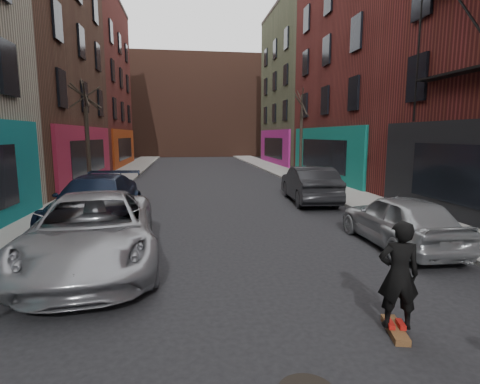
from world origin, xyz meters
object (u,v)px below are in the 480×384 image
object	(u,v)px
parked_left_far	(93,230)
parked_right_far	(399,220)
tree_left_far	(87,127)
skateboard	(395,330)
parked_right_end	(309,184)
parked_left_end	(96,201)
tree_right_far	(301,127)
skateboarder	(399,275)

from	to	relation	value
parked_left_far	parked_right_far	xyz separation A→B (m)	(7.82, 0.33, -0.10)
tree_left_far	skateboard	size ratio (longest dim) A/B	8.12
tree_left_far	parked_right_far	distance (m)	14.32
tree_left_far	parked_right_end	xyz separation A→B (m)	(10.07, -2.72, -2.57)
parked_left_end	tree_right_far	bearing A→B (deg)	51.11
tree_right_far	parked_left_end	distance (m)	16.35
parked_left_far	skateboard	world-z (taller)	parked_left_far
parked_right_end	skateboard	size ratio (longest dim) A/B	6.16
tree_right_far	parked_right_end	world-z (taller)	tree_right_far
parked_left_end	tree_left_far	bearing A→B (deg)	108.16
tree_right_far	skateboard	distance (m)	20.68
parked_right_far	skateboard	distance (m)	4.94
skateboard	skateboarder	bearing A→B (deg)	0.00
skateboard	tree_left_far	bearing A→B (deg)	133.35
tree_right_far	parked_right_end	distance (m)	9.43
parked_left_far	parked_right_end	xyz separation A→B (m)	(7.64, 7.26, -0.01)
parked_left_far	skateboarder	world-z (taller)	skateboarder
parked_left_far	skateboard	size ratio (longest dim) A/B	7.41
parked_left_far	tree_right_far	bearing A→B (deg)	51.30
parked_right_end	tree_left_far	bearing A→B (deg)	-10.33
parked_right_end	skateboarder	distance (m)	11.36
tree_right_far	parked_right_far	world-z (taller)	tree_right_far
skateboarder	parked_left_end	bearing A→B (deg)	-37.95
parked_left_end	skateboarder	distance (m)	9.93
tree_right_far	skateboarder	size ratio (longest dim) A/B	4.09
skateboarder	tree_right_far	bearing A→B (deg)	-89.09
tree_right_far	parked_right_far	distance (m)	16.05
tree_right_far	parked_left_end	size ratio (longest dim) A/B	1.20
tree_left_far	parked_right_end	world-z (taller)	tree_left_far
tree_right_far	parked_left_end	world-z (taller)	tree_right_far
tree_right_far	parked_right_far	size ratio (longest dim) A/B	1.59
parked_left_far	skateboard	distance (m)	6.55
tree_left_far	parked_left_far	bearing A→B (deg)	-76.36
tree_right_far	parked_left_far	size ratio (longest dim) A/B	1.15
tree_left_far	tree_right_far	size ratio (longest dim) A/B	0.96
tree_left_far	parked_right_far	bearing A→B (deg)	-43.31
parked_right_end	skateboarder	bearing A→B (deg)	82.66
parked_left_far	skateboarder	size ratio (longest dim) A/B	3.56
skateboard	parked_left_end	bearing A→B (deg)	142.05
tree_left_far	parked_left_far	size ratio (longest dim) A/B	1.10
parked_right_end	parked_left_far	bearing A→B (deg)	48.34
tree_left_far	parked_right_far	world-z (taller)	tree_left_far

